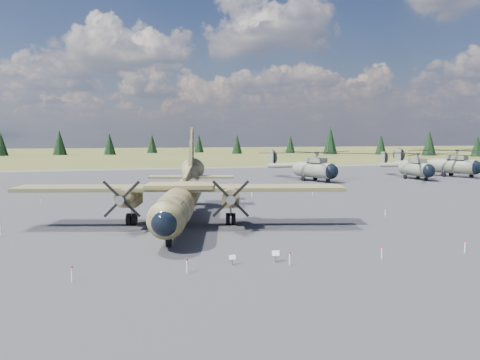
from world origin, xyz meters
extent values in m
plane|color=brown|center=(0.00, 0.00, 0.00)|extent=(500.00, 500.00, 0.00)
cube|color=slate|center=(0.00, 10.00, 0.00)|extent=(120.00, 120.00, 0.04)
cylinder|color=#34361D|center=(-2.77, -0.36, 2.14)|extent=(6.33, 16.94, 2.61)
sphere|color=#34361D|center=(-4.66, -8.53, 2.14)|extent=(3.07, 3.07, 2.56)
sphere|color=black|center=(-4.78, -9.03, 2.10)|extent=(2.26, 2.26, 1.88)
cube|color=black|center=(-4.32, -7.08, 2.84)|extent=(2.15, 1.87, 0.51)
cone|color=#34361D|center=(-0.29, 10.36, 3.12)|extent=(3.94, 6.82, 3.93)
cube|color=#A0A2A5|center=(-2.56, 0.55, 1.07)|extent=(2.99, 5.85, 0.47)
cube|color=#303B1F|center=(-2.66, 0.10, 3.22)|extent=(27.06, 9.19, 0.33)
cube|color=#34361D|center=(-2.66, 0.10, 3.42)|extent=(6.21, 4.53, 0.33)
cylinder|color=#34361D|center=(-6.81, 0.77, 2.70)|extent=(2.46, 5.04, 1.40)
cube|color=#34361D|center=(-6.65, 1.50, 2.10)|extent=(2.08, 3.40, 0.75)
cone|color=gray|center=(-7.50, -2.18, 2.70)|extent=(0.88, 0.98, 0.71)
cylinder|color=black|center=(-6.65, 1.50, 0.51)|extent=(1.03, 1.18, 1.03)
cylinder|color=#34361D|center=(1.36, -1.12, 2.70)|extent=(2.46, 5.04, 1.40)
cube|color=#34361D|center=(1.53, -0.39, 2.10)|extent=(2.08, 3.40, 0.75)
cone|color=gray|center=(0.68, -4.07, 2.70)|extent=(0.88, 0.98, 0.71)
cylinder|color=black|center=(1.53, -0.39, 0.51)|extent=(1.03, 1.18, 1.03)
cube|color=#34361D|center=(-1.09, 6.91, 3.68)|extent=(1.84, 6.92, 1.57)
cube|color=#303B1F|center=(-0.18, 10.82, 3.17)|extent=(9.18, 4.02, 0.21)
cylinder|color=gray|center=(-4.41, -7.44, 1.19)|extent=(0.16, 0.16, 0.84)
cylinder|color=black|center=(-4.41, -7.44, 0.51)|extent=(0.51, 0.92, 0.87)
cylinder|color=slate|center=(23.45, 32.76, 1.89)|extent=(5.04, 7.77, 2.55)
sphere|color=black|center=(24.78, 29.33, 1.84)|extent=(3.04, 3.04, 2.35)
sphere|color=slate|center=(22.12, 36.18, 1.89)|extent=(3.04, 3.04, 2.35)
cube|color=slate|center=(23.60, 32.38, 3.52)|extent=(2.80, 3.67, 0.77)
cylinder|color=gray|center=(23.60, 32.38, 4.29)|extent=(0.48, 0.48, 1.02)
cylinder|color=slate|center=(20.73, 39.75, 2.25)|extent=(3.95, 8.43, 1.46)
cube|color=slate|center=(19.35, 43.32, 3.52)|extent=(0.73, 1.41, 2.45)
cylinder|color=black|center=(19.68, 43.45, 3.52)|extent=(1.02, 2.50, 2.65)
cylinder|color=black|center=(24.56, 29.90, 0.41)|extent=(0.52, 0.75, 0.69)
cylinder|color=black|center=(21.72, 33.40, 0.41)|extent=(0.58, 0.87, 0.82)
cylinder|color=gray|center=(21.72, 33.40, 0.94)|extent=(0.18, 0.18, 1.48)
cylinder|color=black|center=(24.29, 34.40, 0.41)|extent=(0.58, 0.87, 0.82)
cylinder|color=gray|center=(24.29, 34.40, 0.94)|extent=(0.18, 0.18, 1.48)
cylinder|color=slate|center=(41.77, 31.69, 1.76)|extent=(2.38, 6.84, 2.37)
sphere|color=black|center=(41.77, 28.28, 1.71)|extent=(2.18, 2.18, 2.18)
sphere|color=slate|center=(41.77, 35.11, 1.76)|extent=(2.18, 2.18, 2.18)
cube|color=slate|center=(41.77, 31.31, 3.28)|extent=(1.62, 3.04, 0.71)
cylinder|color=gray|center=(41.77, 31.31, 3.99)|extent=(0.34, 0.34, 0.95)
cylinder|color=slate|center=(41.76, 38.67, 2.09)|extent=(0.80, 8.11, 1.36)
cube|color=slate|center=(41.76, 42.23, 3.28)|extent=(0.21, 1.33, 2.28)
cylinder|color=black|center=(42.09, 42.23, 3.28)|extent=(0.06, 2.47, 2.47)
cylinder|color=black|center=(41.77, 28.85, 0.38)|extent=(0.27, 0.65, 0.65)
cylinder|color=black|center=(40.49, 32.83, 0.38)|extent=(0.29, 0.76, 0.76)
cylinder|color=gray|center=(40.49, 32.83, 0.88)|extent=(0.13, 0.13, 1.38)
cylinder|color=black|center=(43.05, 32.83, 0.38)|extent=(0.29, 0.76, 0.76)
cylinder|color=gray|center=(43.05, 32.83, 0.88)|extent=(0.13, 0.13, 1.38)
cylinder|color=slate|center=(51.52, 34.22, 1.94)|extent=(5.53, 7.95, 2.62)
sphere|color=black|center=(53.10, 30.79, 1.89)|extent=(3.20, 3.20, 2.41)
sphere|color=slate|center=(49.95, 37.64, 1.94)|extent=(3.20, 3.20, 2.41)
cube|color=slate|center=(51.70, 33.84, 3.61)|extent=(3.02, 3.79, 0.79)
cylinder|color=gray|center=(51.70, 33.84, 4.40)|extent=(0.50, 0.50, 1.05)
cylinder|color=slate|center=(48.30, 41.21, 2.30)|extent=(4.54, 8.49, 1.50)
cube|color=slate|center=(46.66, 44.78, 3.61)|extent=(0.82, 1.43, 2.51)
cylinder|color=black|center=(47.00, 44.93, 3.61)|extent=(1.20, 2.50, 2.72)
cylinder|color=black|center=(52.83, 31.36, 0.42)|extent=(0.56, 0.77, 0.71)
cylinder|color=black|center=(49.71, 34.77, 0.42)|extent=(0.64, 0.89, 0.84)
cylinder|color=gray|center=(49.71, 34.77, 0.97)|extent=(0.19, 0.19, 1.52)
cylinder|color=black|center=(52.28, 35.95, 0.42)|extent=(0.64, 0.89, 0.84)
cylinder|color=gray|center=(52.28, 35.95, 0.97)|extent=(0.19, 0.19, 1.52)
cube|color=gray|center=(-1.19, -12.46, 0.24)|extent=(0.07, 0.07, 0.48)
cube|color=white|center=(-1.19, -12.50, 0.47)|extent=(0.39, 0.17, 0.27)
cube|color=gray|center=(1.48, -12.45, 0.28)|extent=(0.09, 0.09, 0.56)
cube|color=white|center=(1.48, -12.50, 0.55)|extent=(0.47, 0.25, 0.32)
cylinder|color=white|center=(-10.00, -13.50, 0.40)|extent=(0.07, 0.07, 0.80)
cylinder|color=red|center=(-10.00, -13.50, 0.80)|extent=(0.12, 0.12, 0.10)
cylinder|color=white|center=(-4.00, -13.50, 0.40)|extent=(0.07, 0.07, 0.80)
cylinder|color=red|center=(-4.00, -13.50, 0.80)|extent=(0.12, 0.12, 0.10)
cylinder|color=white|center=(2.00, -13.50, 0.40)|extent=(0.07, 0.07, 0.80)
cylinder|color=red|center=(2.00, -13.50, 0.80)|extent=(0.12, 0.12, 0.10)
cylinder|color=white|center=(8.00, -13.50, 0.40)|extent=(0.07, 0.07, 0.80)
cylinder|color=red|center=(8.00, -13.50, 0.80)|extent=(0.12, 0.12, 0.10)
cylinder|color=white|center=(14.00, -13.50, 0.40)|extent=(0.07, 0.07, 0.80)
cylinder|color=red|center=(14.00, -13.50, 0.80)|extent=(0.12, 0.12, 0.10)
cylinder|color=white|center=(-16.00, 16.00, 0.40)|extent=(0.07, 0.07, 0.80)
cylinder|color=red|center=(-16.00, 16.00, 0.80)|extent=(0.12, 0.12, 0.10)
cylinder|color=white|center=(-8.00, 16.00, 0.40)|extent=(0.07, 0.07, 0.80)
cylinder|color=red|center=(-8.00, 16.00, 0.80)|extent=(0.12, 0.12, 0.10)
cylinder|color=white|center=(0.00, 16.00, 0.40)|extent=(0.07, 0.07, 0.80)
cylinder|color=red|center=(0.00, 16.00, 0.80)|extent=(0.12, 0.12, 0.10)
cylinder|color=white|center=(8.00, 16.00, 0.40)|extent=(0.07, 0.07, 0.80)
cylinder|color=red|center=(8.00, 16.00, 0.80)|extent=(0.12, 0.12, 0.10)
cylinder|color=white|center=(16.00, 16.00, 0.40)|extent=(0.07, 0.07, 0.80)
cylinder|color=red|center=(16.00, 16.00, 0.80)|extent=(0.12, 0.12, 0.10)
cylinder|color=white|center=(-16.50, 0.00, 0.40)|extent=(0.07, 0.07, 0.80)
cylinder|color=red|center=(-16.50, 0.00, 0.80)|extent=(0.12, 0.12, 0.10)
cylinder|color=white|center=(16.50, 0.00, 0.40)|extent=(0.07, 0.07, 0.80)
cylinder|color=red|center=(16.50, 0.00, 0.80)|extent=(0.12, 0.12, 0.10)
cone|color=black|center=(116.74, 103.41, 3.85)|extent=(4.31, 4.31, 7.69)
cone|color=black|center=(104.95, 114.47, 4.72)|extent=(5.29, 5.29, 9.44)
cone|color=black|center=(92.33, 127.22, 4.06)|extent=(4.55, 4.55, 8.13)
cone|color=black|center=(74.79, 136.23, 5.46)|extent=(6.11, 6.11, 10.92)
cone|color=black|center=(63.51, 152.02, 3.90)|extent=(4.37, 4.37, 7.80)
cone|color=black|center=(39.07, 149.08, 3.99)|extent=(4.47, 4.47, 7.97)
cone|color=black|center=(26.01, 166.72, 4.05)|extent=(4.53, 4.53, 8.10)
cone|color=black|center=(5.57, 165.94, 4.05)|extent=(4.53, 4.53, 8.09)
cone|color=black|center=(-11.75, 152.63, 4.25)|extent=(4.76, 4.76, 8.50)
cone|color=black|center=(-30.50, 154.80, 4.82)|extent=(5.40, 5.40, 9.64)
cone|color=black|center=(-50.59, 151.79, 4.40)|extent=(4.92, 4.92, 8.79)
camera|label=1|loc=(-7.37, -38.59, 7.60)|focal=35.00mm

